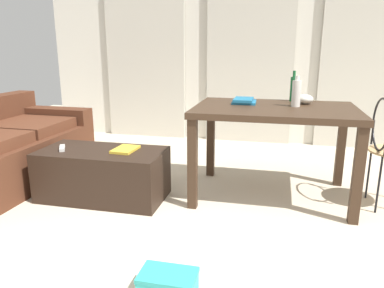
# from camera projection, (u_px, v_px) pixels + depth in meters

# --- Properties ---
(ground_plane) EXTENTS (8.80, 8.80, 0.00)m
(ground_plane) POSITION_uv_depth(u_px,v_px,m) (223.00, 205.00, 3.00)
(ground_plane) COLOR beige
(wall_back) EXTENTS (5.54, 0.10, 2.40)m
(wall_back) POSITION_uv_depth(u_px,v_px,m) (250.00, 50.00, 4.79)
(wall_back) COLOR silver
(wall_back) RESTS_ON ground
(curtains) EXTENTS (3.94, 0.03, 1.98)m
(curtains) POSITION_uv_depth(u_px,v_px,m) (249.00, 67.00, 4.76)
(curtains) COLOR beige
(curtains) RESTS_ON ground
(coffee_table) EXTENTS (1.03, 0.52, 0.42)m
(coffee_table) POSITION_uv_depth(u_px,v_px,m) (103.00, 174.00, 3.11)
(coffee_table) COLOR black
(coffee_table) RESTS_ON ground
(craft_table) EXTENTS (1.30, 0.89, 0.77)m
(craft_table) POSITION_uv_depth(u_px,v_px,m) (274.00, 119.00, 3.03)
(craft_table) COLOR #382619
(craft_table) RESTS_ON ground
(bottle_near) EXTENTS (0.07, 0.07, 0.25)m
(bottle_near) POSITION_uv_depth(u_px,v_px,m) (296.00, 93.00, 3.00)
(bottle_near) COLOR beige
(bottle_near) RESTS_ON craft_table
(bottle_far) EXTENTS (0.06, 0.06, 0.27)m
(bottle_far) POSITION_uv_depth(u_px,v_px,m) (293.00, 88.00, 3.29)
(bottle_far) COLOR #195B2D
(bottle_far) RESTS_ON craft_table
(bowl) EXTENTS (0.14, 0.14, 0.08)m
(bowl) POSITION_uv_depth(u_px,v_px,m) (305.00, 99.00, 3.15)
(bowl) COLOR beige
(bowl) RESTS_ON craft_table
(book_stack) EXTENTS (0.21, 0.26, 0.04)m
(book_stack) POSITION_uv_depth(u_px,v_px,m) (244.00, 101.00, 3.20)
(book_stack) COLOR #1E668C
(book_stack) RESTS_ON craft_table
(tv_remote_primary) EXTENTS (0.12, 0.16, 0.02)m
(tv_remote_primary) POSITION_uv_depth(u_px,v_px,m) (62.00, 148.00, 3.07)
(tv_remote_primary) COLOR #B7B7B2
(tv_remote_primary) RESTS_ON coffee_table
(magazine) EXTENTS (0.18, 0.25, 0.02)m
(magazine) POSITION_uv_depth(u_px,v_px,m) (125.00, 149.00, 3.04)
(magazine) COLOR gold
(magazine) RESTS_ON coffee_table
(shoebox) EXTENTS (0.29, 0.19, 0.13)m
(shoebox) POSITION_uv_depth(u_px,v_px,m) (168.00, 285.00, 1.89)
(shoebox) COLOR #33B2AD
(shoebox) RESTS_ON ground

